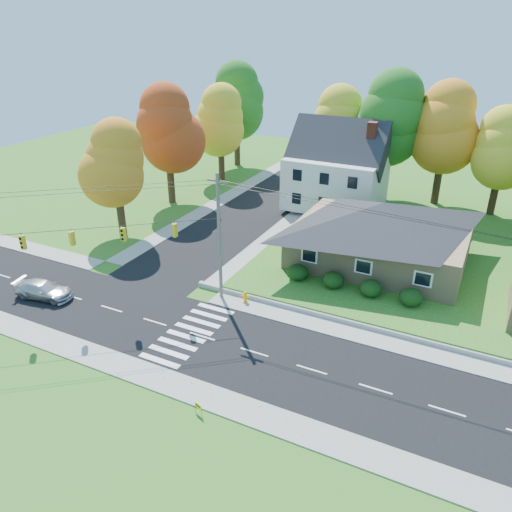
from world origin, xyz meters
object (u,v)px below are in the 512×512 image
(ranch_house, at_px, (381,232))
(silver_sedan, at_px, (43,290))
(white_car, at_px, (297,177))
(fire_hydrant, at_px, (245,297))

(ranch_house, bearing_deg, silver_sedan, -142.01)
(silver_sedan, height_order, white_car, silver_sedan)
(silver_sedan, bearing_deg, ranch_house, -61.47)
(ranch_house, relative_size, white_car, 3.60)
(white_car, xyz_separation_m, fire_hydrant, (8.20, -30.30, -0.25))
(white_car, relative_size, fire_hydrant, 4.45)
(ranch_house, bearing_deg, fire_hydrant, -125.22)
(silver_sedan, distance_m, fire_hydrant, 15.67)
(ranch_house, bearing_deg, white_car, 128.58)
(white_car, distance_m, fire_hydrant, 31.39)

